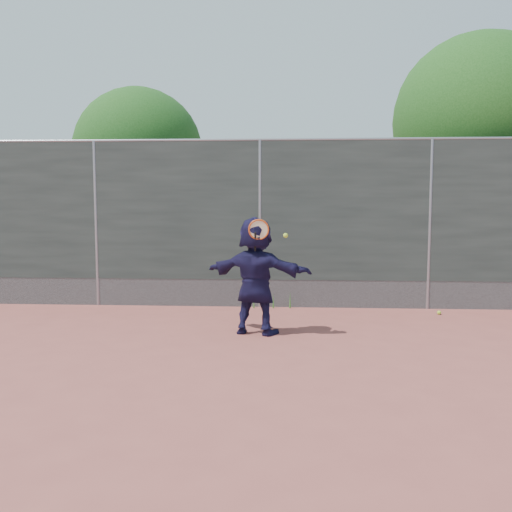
{
  "coord_description": "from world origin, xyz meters",
  "views": [
    {
      "loc": [
        0.57,
        -6.72,
        1.95
      ],
      "look_at": [
        0.06,
        1.43,
        1.14
      ],
      "focal_mm": 40.0,
      "sensor_mm": 36.0,
      "label": 1
    }
  ],
  "objects": [
    {
      "name": "weed_clump",
      "position": [
        0.29,
        3.38,
        0.13
      ],
      "size": [
        0.68,
        0.07,
        0.3
      ],
      "color": "#387226",
      "rests_on": "ground"
    },
    {
      "name": "fence",
      "position": [
        -0.0,
        3.5,
        1.58
      ],
      "size": [
        20.0,
        0.06,
        3.03
      ],
      "color": "#38423D",
      "rests_on": "ground"
    },
    {
      "name": "player",
      "position": [
        0.06,
        1.43,
        0.85
      ],
      "size": [
        1.66,
        0.91,
        1.7
      ],
      "primitive_type": "imported",
      "rotation": [
        0.0,
        0.0,
        2.87
      ],
      "color": "#18153A",
      "rests_on": "ground"
    },
    {
      "name": "ground",
      "position": [
        0.0,
        0.0,
        0.0
      ],
      "size": [
        80.0,
        80.0,
        0.0
      ],
      "primitive_type": "plane",
      "color": "#9E4C42",
      "rests_on": "ground"
    },
    {
      "name": "swing_action",
      "position": [
        0.14,
        1.23,
        1.5
      ],
      "size": [
        0.56,
        0.14,
        0.51
      ],
      "color": "#CB4613",
      "rests_on": "ground"
    },
    {
      "name": "ball_ground",
      "position": [
        3.08,
        2.98,
        0.03
      ],
      "size": [
        0.07,
        0.07,
        0.07
      ],
      "primitive_type": "sphere",
      "color": "#ADD42F",
      "rests_on": "ground"
    },
    {
      "name": "tree_left",
      "position": [
        -2.85,
        6.55,
        2.94
      ],
      "size": [
        3.15,
        3.0,
        4.53
      ],
      "color": "#382314",
      "rests_on": "ground"
    },
    {
      "name": "tree_right",
      "position": [
        4.68,
        5.75,
        3.49
      ],
      "size": [
        3.78,
        3.6,
        5.39
      ],
      "color": "#382314",
      "rests_on": "ground"
    }
  ]
}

